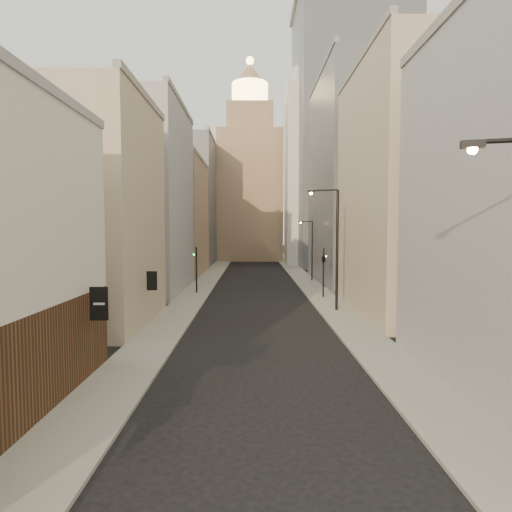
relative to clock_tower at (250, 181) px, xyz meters
The scene contains 15 objects.
sidewalk_left 41.32m from the clock_tower, 98.46° to the right, with size 3.00×140.00×0.15m, color gray.
sidewalk_right 41.64m from the clock_tower, 78.54° to the right, with size 3.00×140.00×0.15m, color gray.
left_bldg_beige 67.60m from the clock_tower, 99.46° to the right, with size 8.00×12.00×16.00m, color tan.
left_bldg_grey 51.76m from the clock_tower, 102.41° to the right, with size 8.00×16.00×20.00m, color gray.
left_bldg_tan 35.05m from the clock_tower, 108.97° to the right, with size 8.00×18.00×17.00m, color #947356.
left_bldg_wingrid 17.23m from the clock_tower, 132.51° to the right, with size 8.00×20.00×24.00m, color gray.
right_bldg_beige 63.81m from the clock_tower, 78.16° to the right, with size 8.00×16.00×20.00m, color tan.
right_bldg_wingrid 44.21m from the clock_tower, 72.80° to the right, with size 8.00×20.00×26.00m, color gray.
highrise 24.93m from the clock_tower, 36.38° to the right, with size 21.00×23.00×51.20m.
clock_tower is the anchor object (origin of this frame).
white_tower 17.83m from the clock_tower, 51.84° to the right, with size 8.00×8.00×41.50m.
streetlamp_mid 62.92m from the clock_tower, 83.21° to the right, with size 2.54×1.15×10.19m.
streetlamp_far 43.89m from the clock_tower, 78.76° to the right, with size 1.95×0.99×7.94m.
traffic_light_left 53.76m from the clock_tower, 96.00° to the right, with size 0.54×0.43×5.00m.
traffic_light_right 56.93m from the clock_tower, 82.12° to the right, with size 0.60×0.55×5.00m.
Camera 1 is at (-0.50, -4.81, 6.91)m, focal length 30.00 mm.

